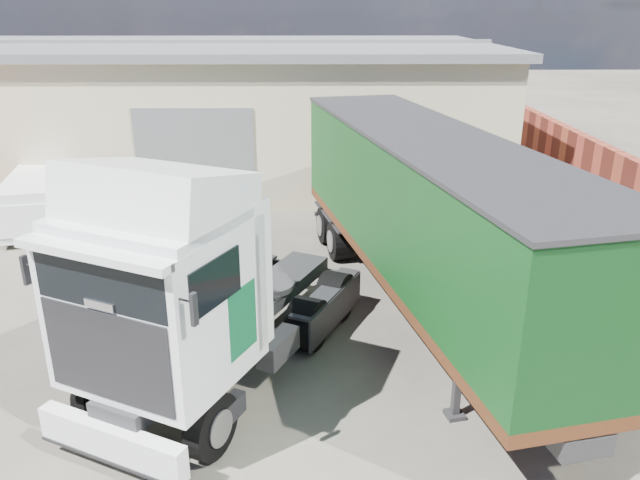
{
  "coord_description": "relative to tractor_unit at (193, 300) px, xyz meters",
  "views": [
    {
      "loc": [
        1.96,
        -10.72,
        6.77
      ],
      "look_at": [
        2.13,
        3.0,
        1.58
      ],
      "focal_mm": 35.0,
      "sensor_mm": 36.0,
      "label": 1
    }
  ],
  "objects": [
    {
      "name": "ground",
      "position": [
        0.13,
        0.93,
        -1.96
      ],
      "size": [
        120.0,
        120.0,
        0.0
      ],
      "primitive_type": "plane",
      "color": "#2A2822",
      "rests_on": "ground"
    },
    {
      "name": "warehouse",
      "position": [
        -5.87,
        16.92,
        0.7
      ],
      "size": [
        30.6,
        12.6,
        5.42
      ],
      "color": "#B8AE8E",
      "rests_on": "ground"
    },
    {
      "name": "tractor_unit",
      "position": [
        0.0,
        0.0,
        0.0
      ],
      "size": [
        5.32,
        7.27,
        4.66
      ],
      "rotation": [
        0.0,
        0.0,
        -0.45
      ],
      "color": "black",
      "rests_on": "ground"
    },
    {
      "name": "box_trailer",
      "position": [
        4.62,
        3.48,
        0.58
      ],
      "size": [
        5.25,
        12.82,
        4.17
      ],
      "rotation": [
        0.0,
        0.0,
        0.21
      ],
      "color": "#2D2D30",
      "rests_on": "ground"
    },
    {
      "name": "panel_van",
      "position": [
        -6.64,
        9.25,
        -1.08
      ],
      "size": [
        2.53,
        4.4,
        1.69
      ],
      "rotation": [
        0.0,
        0.0,
        0.21
      ],
      "color": "black",
      "rests_on": "ground"
    }
  ]
}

